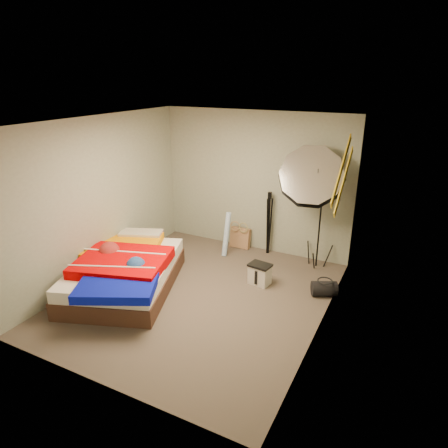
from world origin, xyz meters
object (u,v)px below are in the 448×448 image
Objects in this scene: photo_umbrella at (312,178)px; camera_case at (260,275)px; duffel_bag at (324,289)px; wrapping_roll at (226,234)px; tote_bag at (240,238)px; camera_tripod at (269,219)px; bed at (125,271)px.

camera_case is at bearing -118.70° from photo_umbrella.
duffel_bag is (0.98, 0.10, -0.04)m from camera_case.
duffel_bag is 0.17× the size of photo_umbrella.
duffel_bag is (1.91, -0.62, -0.28)m from wrapping_roll.
wrapping_roll is at bearing -100.26° from tote_bag.
wrapping_roll is at bearing -174.43° from photo_umbrella.
duffel_bag is at bearing -28.75° from tote_bag.
photo_umbrella is at bearing 98.05° from duffel_bag.
wrapping_roll is 2.18× the size of duffel_bag.
photo_umbrella is (1.41, 0.14, 1.15)m from wrapping_roll.
camera_tripod reaches higher than tote_bag.
tote_bag is at bearing 124.73° from duffel_bag.
wrapping_roll is 1.95m from bed.
bed is 2.07× the size of camera_tripod.
camera_case is at bearing 30.38° from bed.
tote_bag is 1.23× the size of camera_case.
wrapping_roll is 0.33× the size of bed.
bed reaches higher than duffel_bag.
tote_bag is 0.73m from camera_tripod.
bed is at bearing 176.88° from duffel_bag.
wrapping_roll is at bearing 136.38° from duffel_bag.
wrapping_roll is (-0.08, -0.42, 0.21)m from tote_bag.
bed is at bearing -111.96° from tote_bag.
duffel_bag is at bearing 14.61° from camera_case.
tote_bag is at bearing 78.94° from wrapping_roll.
camera_tripod is at bearing 115.53° from duffel_bag.
camera_tripod is (1.47, 2.16, 0.36)m from bed.
bed is 1.10× the size of photo_umbrella.
photo_umbrella reaches higher than duffel_bag.
camera_tripod reaches higher than wrapping_roll.
duffel_bag is 1.72m from camera_tripod.
duffel_bag is at bearing -17.91° from wrapping_roll.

